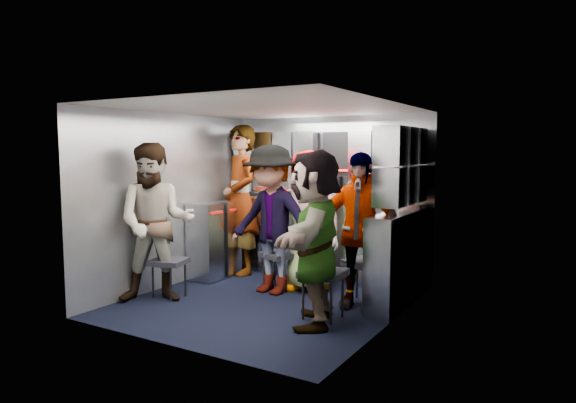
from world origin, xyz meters
The scene contains 29 objects.
floor centered at (0.00, 0.00, 0.00)m, with size 3.00×3.00×0.00m, color black.
wall_back centered at (0.00, 1.50, 1.05)m, with size 2.80×0.04×2.10m, color gray.
wall_left centered at (-1.40, 0.00, 1.05)m, with size 0.04×3.00×2.10m, color gray.
wall_right centered at (1.40, 0.00, 1.05)m, with size 0.04×3.00×2.10m, color gray.
ceiling centered at (0.00, 0.00, 2.10)m, with size 2.80×3.00×0.02m, color silver.
cart_bank_back centered at (0.00, 1.29, 0.49)m, with size 2.68×0.38×0.99m, color #A7ADB7.
cart_bank_left centered at (-1.19, 0.56, 0.49)m, with size 0.38×0.76×0.99m, color #A7ADB7.
counter centered at (0.00, 1.29, 1.01)m, with size 2.68×0.42×0.03m, color silver.
locker_bank_back centered at (0.00, 1.35, 1.49)m, with size 2.68×0.28×0.82m, color #A7ADB7.
locker_bank_right centered at (1.25, 0.70, 1.49)m, with size 0.28×1.00×0.82m, color #A7ADB7.
right_cabinet centered at (1.25, 0.60, 0.50)m, with size 0.28×1.20×1.00m, color #A7ADB7.
coffee_niche centered at (0.18, 1.41, 1.47)m, with size 0.46×0.16×0.84m, color black, non-canonical shape.
red_latch_strip centered at (0.00, 1.09, 0.88)m, with size 2.60×0.02×0.03m, color #A20D09.
jump_seat_near_left centered at (-1.05, -0.43, 0.38)m, with size 0.45×0.43×0.44m.
jump_seat_mid_left centered at (-0.16, 0.50, 0.39)m, with size 0.48×0.47×0.44m.
jump_seat_center centered at (0.15, 0.84, 0.42)m, with size 0.49×0.47×0.48m.
jump_seat_mid_right centered at (0.93, 0.51, 0.41)m, with size 0.50×0.49×0.47m.
jump_seat_near_right centered at (0.78, -0.21, 0.43)m, with size 0.43×0.41×0.49m.
attendant_standing centered at (-1.03, 0.93, 1.00)m, with size 0.73×0.48×1.99m, color black.
attendant_arc_a centered at (-1.05, -0.61, 0.87)m, with size 0.84×0.66×1.74m, color black.
attendant_arc_b centered at (-0.16, 0.32, 0.86)m, with size 1.11×0.64×1.72m, color black.
attendant_arc_c centered at (0.15, 0.66, 0.83)m, with size 0.81×0.53×1.66m, color black.
attendant_arc_d centered at (0.93, 0.33, 0.82)m, with size 0.96×0.40×1.64m, color black.
attendant_arc_e centered at (0.78, -0.39, 0.83)m, with size 1.55×0.49×1.67m, color black.
bottle_left centered at (-0.44, 1.24, 1.17)m, with size 0.06×0.06×0.28m, color white.
bottle_mid centered at (-0.37, 1.24, 1.16)m, with size 0.07×0.07×0.26m, color white.
bottle_right centered at (0.19, 1.24, 1.15)m, with size 0.06×0.06×0.25m, color white.
cup_left centered at (-1.17, 1.23, 1.08)m, with size 0.08×0.08×0.11m, color beige.
cup_right centered at (0.87, 1.23, 1.08)m, with size 0.09×0.09×0.10m, color beige.
Camera 1 is at (3.00, -4.62, 1.65)m, focal length 32.00 mm.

